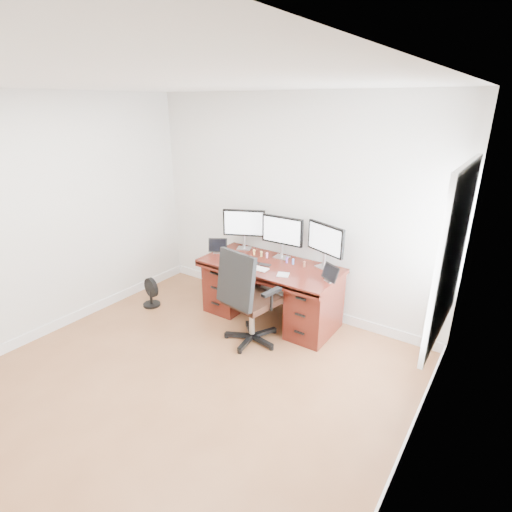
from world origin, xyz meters
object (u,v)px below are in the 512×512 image
Objects in this scene: desk at (271,289)px; monitor_center at (282,232)px; office_chair at (249,313)px; floor_fan at (151,293)px; keyboard at (257,268)px.

desk is 3.09× the size of monitor_center.
office_chair is 1.60m from floor_fan.
office_chair is 0.54m from keyboard.
floor_fan is at bearing -169.48° from office_chair.
floor_fan is 1.62m from keyboard.
keyboard is at bearing 26.62° from floor_fan.
desk is 0.72m from monitor_center.
monitor_center is (0.00, 0.24, 0.68)m from desk.
desk is at bearing 34.24° from floor_fan.
desk is at bearing 76.84° from keyboard.
office_chair is 1.10m from monitor_center.
monitor_center reaches higher than floor_fan.
floor_fan is at bearing -152.29° from monitor_center.
office_chair is (0.08, -0.60, -0.03)m from desk.
monitor_center is (-0.08, 0.84, 0.71)m from office_chair.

